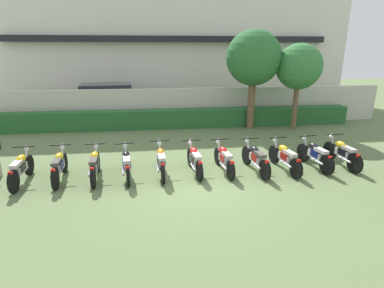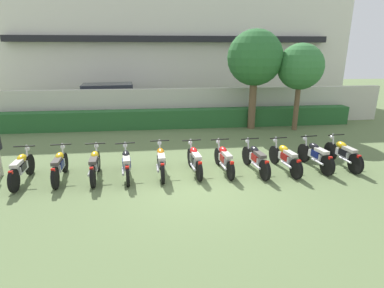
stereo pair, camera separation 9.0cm
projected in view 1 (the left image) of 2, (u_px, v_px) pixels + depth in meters
name	position (u px, v px, depth m)	size (l,w,h in m)	color
ground	(197.00, 183.00, 8.86)	(60.00, 60.00, 0.00)	#607547
building	(168.00, 44.00, 21.44)	(22.83, 6.50, 8.11)	silver
compound_wall	(177.00, 107.00, 15.61)	(21.68, 0.30, 1.84)	beige
hedge_row	(178.00, 119.00, 15.08)	(17.35, 0.70, 0.90)	#28602D
parked_car	(110.00, 101.00, 17.14)	(4.67, 2.46, 1.89)	#9EA3A8
tree_near_inspector	(254.00, 58.00, 14.12)	(2.55, 2.55, 4.61)	brown
tree_far_side	(299.00, 67.00, 14.00)	(2.08, 2.08, 4.00)	brown
motorcycle_in_row_0	(21.00, 168.00, 8.75)	(0.60, 1.88, 0.98)	black
motorcycle_in_row_1	(59.00, 166.00, 8.95)	(0.60, 1.87, 0.97)	black
motorcycle_in_row_2	(95.00, 165.00, 9.04)	(0.60, 1.89, 0.97)	black
motorcycle_in_row_3	(127.00, 164.00, 9.14)	(0.60, 1.83, 0.96)	black
motorcycle_in_row_4	(161.00, 161.00, 9.34)	(0.60, 1.90, 0.97)	black
motorcycle_in_row_5	(195.00, 159.00, 9.49)	(0.60, 1.81, 0.96)	black
motorcycle_in_row_6	(224.00, 158.00, 9.60)	(0.60, 1.86, 0.94)	black
motorcycle_in_row_7	(256.00, 158.00, 9.59)	(0.60, 1.94, 0.97)	black
motorcycle_in_row_8	(285.00, 157.00, 9.70)	(0.60, 1.93, 0.96)	black
motorcycle_in_row_9	(315.00, 154.00, 9.91)	(0.60, 1.86, 0.97)	black
motorcycle_in_row_10	(342.00, 153.00, 10.06)	(0.60, 1.89, 0.98)	black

